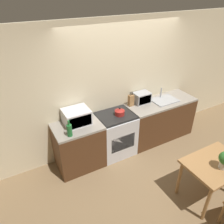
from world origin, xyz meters
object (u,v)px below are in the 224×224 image
object	(u,v)px
microwave	(77,117)
dining_table	(215,167)
toaster_oven	(142,98)
stove_range	(115,134)
bottle	(69,130)
kettle	(120,112)

from	to	relation	value
microwave	dining_table	bearing A→B (deg)	-49.41
toaster_oven	dining_table	bearing A→B (deg)	-88.00
stove_range	bottle	world-z (taller)	bottle
kettle	bottle	world-z (taller)	bottle
bottle	dining_table	size ratio (longest dim) A/B	0.31
microwave	toaster_oven	world-z (taller)	microwave
kettle	toaster_oven	distance (m)	0.69
toaster_oven	kettle	bearing A→B (deg)	-162.88
stove_range	dining_table	size ratio (longest dim) A/B	0.97
toaster_oven	bottle	bearing A→B (deg)	-167.59
microwave	toaster_oven	xyz separation A→B (m)	(1.47, 0.08, -0.02)
kettle	toaster_oven	bearing A→B (deg)	17.12
microwave	stove_range	bearing A→B (deg)	-6.99
kettle	stove_range	bearing A→B (deg)	153.07
kettle	bottle	bearing A→B (deg)	-170.61
kettle	microwave	world-z (taller)	microwave
stove_range	kettle	distance (m)	0.52
kettle	microwave	distance (m)	0.82
stove_range	microwave	size ratio (longest dim) A/B	1.97
bottle	dining_table	distance (m)	2.34
stove_range	bottle	size ratio (longest dim) A/B	3.10
microwave	bottle	size ratio (longest dim) A/B	1.57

